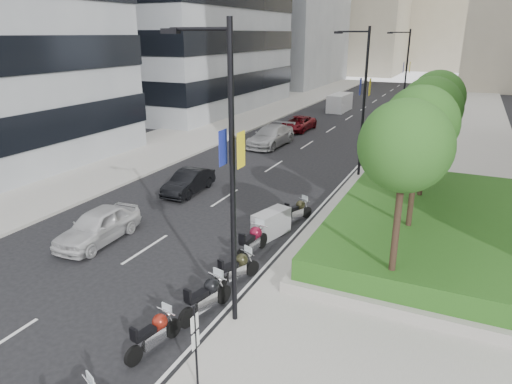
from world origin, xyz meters
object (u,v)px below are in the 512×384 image
Objects in this scene: parking_sign at (196,344)px; delivery_van at (339,103)px; car_d at (298,124)px; motorcycle_3 at (237,268)px; lamp_post_2 at (404,73)px; car_a at (98,226)px; lamp_post_1 at (362,96)px; car_b at (189,182)px; motorcycle_5 at (271,224)px; motorcycle_4 at (253,241)px; lamp_post_0 at (227,167)px; motorcycle_1 at (155,333)px; car_c at (271,136)px; motorcycle_2 at (207,297)px; motorcycle_6 at (297,211)px.

delivery_van is at bearing 100.70° from parking_sign.
motorcycle_3 is at bearing -72.17° from car_d.
delivery_van is (0.51, 12.54, 0.26)m from car_d.
lamp_post_2 reaches higher than car_a.
lamp_post_1 is 2.28× the size of car_b.
motorcycle_5 is at bearing 27.10° from car_a.
parking_sign is 7.70m from motorcycle_4.
lamp_post_2 is 1.89× the size of delivery_van.
lamp_post_0 is 2.28× the size of car_b.
car_c reaches higher than motorcycle_1.
motorcycle_1 is (-1.31, -37.11, -4.51)m from lamp_post_2.
car_a is at bearing -92.22° from car_b.
lamp_post_1 is 11.51m from motorcycle_5.
lamp_post_0 is 4.74m from parking_sign.
lamp_post_1 is at bearing -70.48° from delivery_van.
lamp_post_0 is at bearing -90.00° from lamp_post_1.
car_b is 31.81m from delivery_van.
lamp_post_2 is 1.62× the size of car_c.
delivery_van is (0.13, 31.80, 0.27)m from car_b.
motorcycle_2 is (-0.88, -34.96, -4.44)m from lamp_post_2.
lamp_post_0 is 24.30m from car_c.
lamp_post_0 is at bearing -90.00° from lamp_post_2.
car_b is at bearing -88.21° from delivery_van.
lamp_post_1 reaches higher than motorcycle_6.
motorcycle_5 reaches higher than motorcycle_1.
motorcycle_5 is at bearing -92.74° from lamp_post_2.
lamp_post_1 is at bearing 58.55° from car_a.
lamp_post_0 is at bearing -53.46° from car_b.
lamp_post_2 is (0.00, 18.00, 0.00)m from lamp_post_1.
car_c is (-7.32, 20.26, 0.23)m from motorcycle_3.
car_a is at bearing 81.77° from motorcycle_2.
delivery_van is (-6.90, 39.51, 0.35)m from motorcycle_3.
lamp_post_0 reaches higher than motorcycle_6.
car_c reaches higher than car_a.
motorcycle_3 is 2.22m from motorcycle_4.
car_b is (-6.62, 12.02, 0.09)m from motorcycle_1.
car_d is (-7.00, 31.29, 0.10)m from motorcycle_1.
motorcycle_5 is at bearing 28.49° from motorcycle_3.
delivery_van reaches higher than motorcycle_2.
lamp_post_2 is 37.40m from motorcycle_1.
motorcycle_1 is 6.51m from motorcycle_4.
lamp_post_0 is at bearing -77.39° from delivery_van.
lamp_post_0 is 1.89× the size of delivery_van.
car_d is 12.55m from delivery_van.
lamp_post_0 reaches higher than car_d.
motorcycle_4 is 0.60× the size of car_b.
lamp_post_2 reaches higher than motorcycle_2.
car_a reaches higher than motorcycle_6.
parking_sign is at bearing -104.41° from motorcycle_1.
parking_sign is 0.63× the size of car_b.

